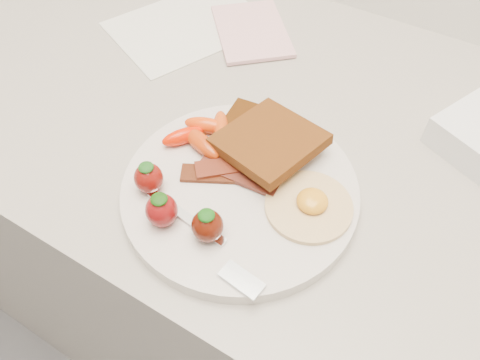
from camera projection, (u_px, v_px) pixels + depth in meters
The scene contains 11 objects.
counter at pixel (285, 285), 0.96m from camera, with size 2.00×0.60×0.90m, color gray.
plate at pixel (240, 190), 0.54m from camera, with size 0.27×0.27×0.02m, color beige.
toast_lower at pixel (256, 136), 0.57m from camera, with size 0.09×0.09×0.01m, color black.
toast_upper at pixel (269, 141), 0.54m from camera, with size 0.10×0.10×0.01m, color #371D0C.
fried_egg at pixel (310, 205), 0.51m from camera, with size 0.11×0.11×0.02m.
bacon_strips at pixel (233, 171), 0.54m from camera, with size 0.11×0.09×0.01m.
baby_carrots at pixel (203, 133), 0.57m from camera, with size 0.08×0.09×0.02m.
strawberries at pixel (172, 204), 0.49m from camera, with size 0.12×0.06×0.04m.
fork at pixel (210, 244), 0.48m from camera, with size 0.17×0.06×0.00m.
paper_sheet at pixel (189, 25), 0.76m from camera, with size 0.18×0.23×0.00m, color silver.
notepad at pixel (252, 31), 0.74m from camera, with size 0.11×0.15×0.01m, color #E4A7AC.
Camera 1 is at (0.14, 1.29, 1.34)m, focal length 35.00 mm.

